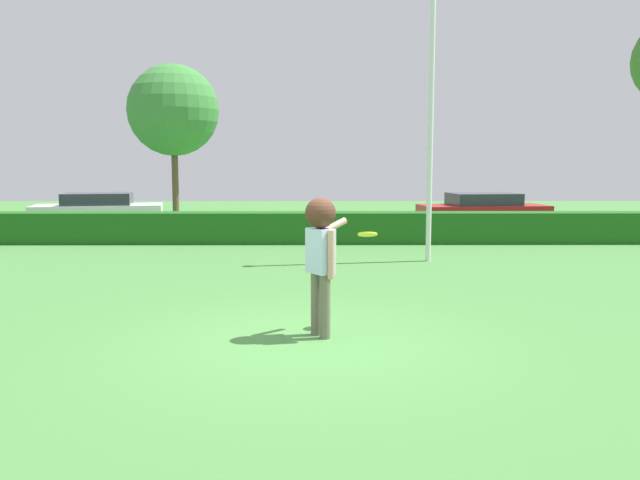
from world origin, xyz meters
The scene contains 8 objects.
ground_plane centered at (0.00, 0.00, 0.00)m, with size 60.00×60.00×0.00m, color #46813D.
person centered at (0.17, 0.23, 1.21)m, with size 0.57×0.80×1.82m.
frisbee centered at (0.81, 0.76, 1.28)m, with size 0.27×0.26×0.10m.
lamppost centered at (2.70, 6.67, 3.91)m, with size 0.24×0.24×7.18m.
hedge_row centered at (0.00, 10.06, 0.43)m, with size 28.86×0.90×0.87m, color #1D5B19.
parked_car_white centered at (-7.29, 13.71, 0.69)m, with size 4.45×2.49×1.25m.
parked_car_red centered at (5.74, 13.50, 0.69)m, with size 4.37×2.21×1.25m.
maple_tree centered at (-5.74, 18.65, 4.39)m, with size 3.72×3.72×6.26m.
Camera 1 is at (0.11, -7.88, 2.25)m, focal length 35.75 mm.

